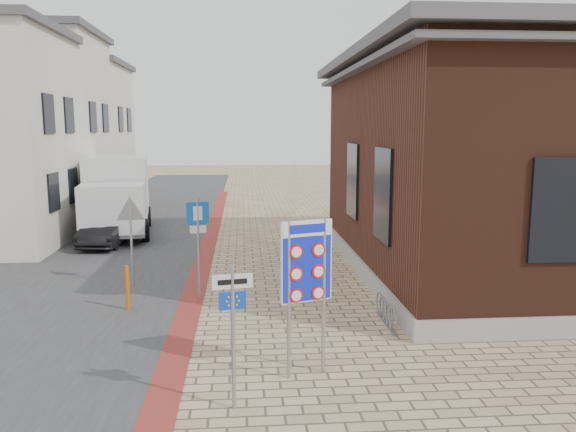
{
  "coord_description": "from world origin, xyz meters",
  "views": [
    {
      "loc": [
        -0.61,
        -10.04,
        4.48
      ],
      "look_at": [
        0.56,
        4.5,
        2.2
      ],
      "focal_mm": 35.0,
      "sensor_mm": 36.0,
      "label": 1
    }
  ],
  "objects": [
    {
      "name": "ground",
      "position": [
        0.0,
        0.0,
        0.0
      ],
      "size": [
        120.0,
        120.0,
        0.0
      ],
      "primitive_type": "plane",
      "color": "tan",
      "rests_on": "ground"
    },
    {
      "name": "road_strip",
      "position": [
        -5.5,
        15.0,
        0.01
      ],
      "size": [
        7.0,
        60.0,
        0.02
      ],
      "primitive_type": "cube",
      "color": "#38383A",
      "rests_on": "ground"
    },
    {
      "name": "curb_strip",
      "position": [
        -2.0,
        10.0,
        0.01
      ],
      "size": [
        0.6,
        40.0,
        0.02
      ],
      "primitive_type": "cube",
      "color": "maroon",
      "rests_on": "ground"
    },
    {
      "name": "brick_building",
      "position": [
        8.99,
        7.0,
        3.49
      ],
      "size": [
        13.0,
        13.0,
        6.8
      ],
      "color": "gray",
      "rests_on": "ground"
    },
    {
      "name": "townhouse_mid",
      "position": [
        -10.99,
        18.0,
        4.57
      ],
      "size": [
        7.4,
        6.4,
        9.1
      ],
      "color": "beige",
      "rests_on": "ground"
    },
    {
      "name": "townhouse_far",
      "position": [
        -10.99,
        24.0,
        4.17
      ],
      "size": [
        7.4,
        6.4,
        8.3
      ],
      "color": "beige",
      "rests_on": "ground"
    },
    {
      "name": "bike_rack",
      "position": [
        2.65,
        2.2,
        0.26
      ],
      "size": [
        0.08,
        1.8,
        0.6
      ],
      "color": "slate",
      "rests_on": "ground"
    },
    {
      "name": "sedan",
      "position": [
        -5.83,
        11.91,
        0.63
      ],
      "size": [
        1.68,
        3.93,
        1.26
      ],
      "primitive_type": "imported",
      "rotation": [
        0.0,
        0.0,
        -0.09
      ],
      "color": "black",
      "rests_on": "ground"
    },
    {
      "name": "box_truck",
      "position": [
        -6.0,
        14.25,
        1.69
      ],
      "size": [
        3.34,
        6.53,
        3.27
      ],
      "rotation": [
        0.0,
        0.0,
        0.14
      ],
      "color": "slate",
      "rests_on": "ground"
    },
    {
      "name": "border_sign",
      "position": [
        0.5,
        -0.36,
        2.08
      ],
      "size": [
        0.95,
        0.36,
        2.89
      ],
      "rotation": [
        0.0,
        0.0,
        0.33
      ],
      "color": "gray",
      "rests_on": "ground"
    },
    {
      "name": "essen_sign",
      "position": [
        -0.8,
        -1.5,
        1.56
      ],
      "size": [
        0.64,
        0.15,
        2.37
      ],
      "rotation": [
        0.0,
        0.0,
        0.18
      ],
      "color": "gray",
      "rests_on": "ground"
    },
    {
      "name": "parking_sign",
      "position": [
        -1.8,
        4.5,
        1.84
      ],
      "size": [
        0.58,
        0.2,
        2.68
      ],
      "rotation": [
        0.0,
        0.0,
        0.28
      ],
      "color": "gray",
      "rests_on": "ground"
    },
    {
      "name": "yield_sign",
      "position": [
        -3.8,
        5.91,
        1.95
      ],
      "size": [
        0.9,
        0.19,
        2.54
      ],
      "rotation": [
        0.0,
        0.0,
        0.15
      ],
      "color": "gray",
      "rests_on": "ground"
    },
    {
      "name": "bollard",
      "position": [
        -3.5,
        3.69,
        0.57
      ],
      "size": [
        0.13,
        0.13,
        1.13
      ],
      "primitive_type": "cylinder",
      "rotation": [
        0.0,
        0.0,
        0.41
      ],
      "color": "#D5570B",
      "rests_on": "ground"
    }
  ]
}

